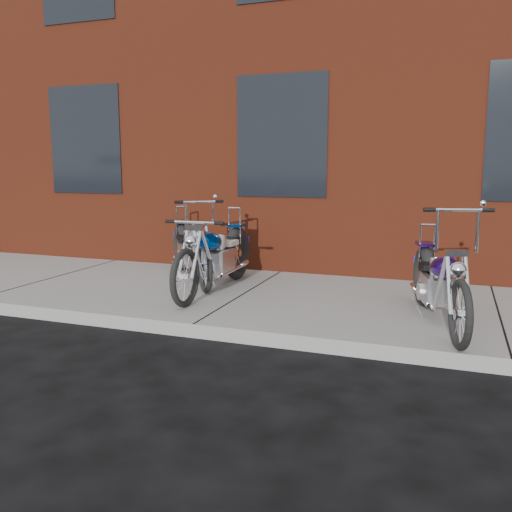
% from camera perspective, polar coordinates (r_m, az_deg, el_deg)
% --- Properties ---
extents(ground, '(120.00, 120.00, 0.00)m').
position_cam_1_polar(ground, '(5.71, -6.60, -8.59)').
color(ground, black).
rests_on(ground, ground).
extents(sidewalk, '(22.00, 3.00, 0.15)m').
position_cam_1_polar(sidewalk, '(7.01, -1.11, -4.48)').
color(sidewalk, gray).
rests_on(sidewalk, ground).
extents(building_brick, '(22.00, 10.00, 8.00)m').
position_cam_1_polar(building_brick, '(13.27, 9.60, 19.03)').
color(building_brick, maroon).
rests_on(building_brick, ground).
extents(chopper_purple, '(0.74, 2.17, 1.24)m').
position_cam_1_polar(chopper_purple, '(5.89, 18.68, -2.94)').
color(chopper_purple, black).
rests_on(chopper_purple, sidewalk).
extents(chopper_blue, '(0.58, 2.39, 1.04)m').
position_cam_1_polar(chopper_blue, '(7.06, -4.24, -0.22)').
color(chopper_blue, black).
rests_on(chopper_blue, sidewalk).
extents(chopper_third, '(1.52, 1.88, 1.17)m').
position_cam_1_polar(chopper_third, '(7.79, -6.85, 0.55)').
color(chopper_third, black).
rests_on(chopper_third, sidewalk).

